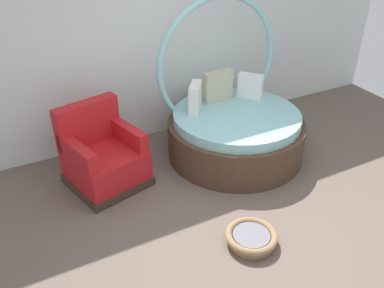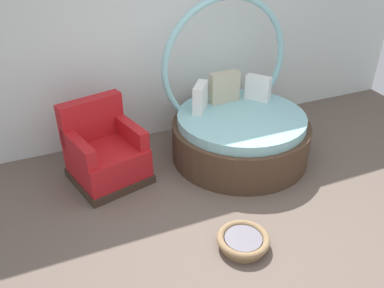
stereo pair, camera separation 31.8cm
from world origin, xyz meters
TOP-DOWN VIEW (x-y plane):
  - ground_plane at (0.00, 0.00)m, footprint 8.00×8.00m
  - back_wall at (0.00, 2.36)m, footprint 8.00×0.12m
  - round_daybed at (0.73, 1.34)m, footprint 1.74×1.74m
  - red_armchair at (-0.96, 1.48)m, footprint 0.97×0.97m
  - pet_basket at (-0.03, -0.17)m, footprint 0.51×0.51m

SIDE VIEW (x-z plane):
  - ground_plane at x=0.00m, z-range -0.02..0.00m
  - pet_basket at x=-0.03m, z-range 0.01..0.14m
  - red_armchair at x=-0.96m, z-range -0.14..0.80m
  - round_daybed at x=0.73m, z-range -0.58..1.38m
  - back_wall at x=0.00m, z-range 0.00..3.08m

